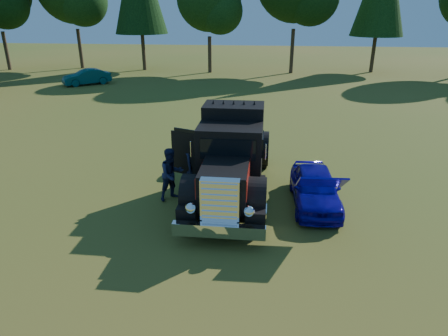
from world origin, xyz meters
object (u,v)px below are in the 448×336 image
spectator_far (172,174)px  distant_teal_car (87,77)px  diamond_t_truck (231,161)px  spectator_near (191,167)px  hotrod_coupe (315,187)px

spectator_far → distant_teal_car: spectator_far is taller
diamond_t_truck → spectator_far: 2.03m
diamond_t_truck → spectator_near: diamond_t_truck is taller
distant_teal_car → spectator_far: bearing=-7.9°
hotrod_coupe → spectator_near: (-4.19, 0.57, 0.31)m
spectator_far → diamond_t_truck: bearing=-28.9°
distant_teal_car → hotrod_coupe: bearing=1.1°
diamond_t_truck → hotrod_coupe: 2.91m
diamond_t_truck → spectator_far: diamond_t_truck is taller
hotrod_coupe → spectator_far: size_ratio=2.23×
diamond_t_truck → spectator_near: bearing=174.2°
spectator_far → distant_teal_car: bearing=77.1°
spectator_near → distant_teal_car: spectator_near is taller
spectator_near → diamond_t_truck: bearing=-90.0°
hotrod_coupe → spectator_far: hotrod_coupe is taller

